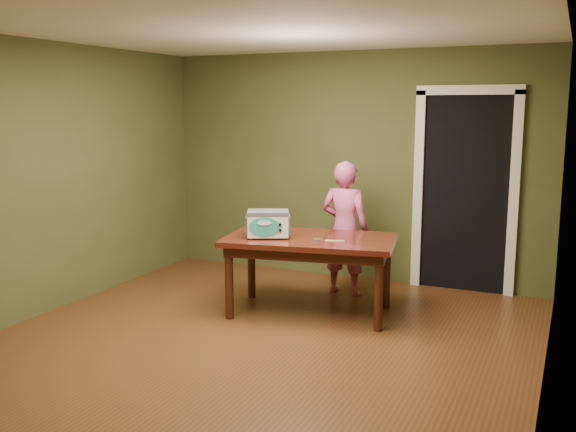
{
  "coord_description": "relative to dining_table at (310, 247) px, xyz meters",
  "views": [
    {
      "loc": [
        2.37,
        -4.49,
        1.98
      ],
      "look_at": [
        -0.11,
        1.0,
        0.95
      ],
      "focal_mm": 40.0,
      "sensor_mm": 36.0,
      "label": 1
    }
  ],
  "objects": [
    {
      "name": "floor",
      "position": [
        -0.1,
        -1.06,
        -0.65
      ],
      "size": [
        5.0,
        5.0,
        0.0
      ],
      "primitive_type": "plane",
      "color": "brown",
      "rests_on": "ground"
    },
    {
      "name": "room_shell",
      "position": [
        -0.1,
        -1.06,
        1.06
      ],
      "size": [
        4.52,
        5.02,
        2.61
      ],
      "color": "#4B522C",
      "rests_on": "ground"
    },
    {
      "name": "doorway",
      "position": [
        1.2,
        1.72,
        0.41
      ],
      "size": [
        1.1,
        0.66,
        2.25
      ],
      "color": "black",
      "rests_on": "ground"
    },
    {
      "name": "dining_table",
      "position": [
        0.0,
        0.0,
        0.0
      ],
      "size": [
        1.73,
        1.17,
        0.75
      ],
      "rotation": [
        0.0,
        0.0,
        0.18
      ],
      "color": "black",
      "rests_on": "floor"
    },
    {
      "name": "toy_oven",
      "position": [
        -0.37,
        -0.16,
        0.24
      ],
      "size": [
        0.48,
        0.42,
        0.26
      ],
      "rotation": [
        0.0,
        0.0,
        0.45
      ],
      "color": "#4C4F54",
      "rests_on": "dining_table"
    },
    {
      "name": "baking_pan",
      "position": [
        0.13,
        -0.13,
        0.11
      ],
      "size": [
        0.1,
        0.1,
        0.02
      ],
      "color": "silver",
      "rests_on": "dining_table"
    },
    {
      "name": "spatula",
      "position": [
        0.28,
        -0.07,
        0.1
      ],
      "size": [
        0.18,
        0.07,
        0.01
      ],
      "primitive_type": "cube",
      "rotation": [
        0.0,
        0.0,
        0.29
      ],
      "color": "#FFEA6E",
      "rests_on": "dining_table"
    },
    {
      "name": "child",
      "position": [
        0.09,
        0.75,
        0.06
      ],
      "size": [
        0.53,
        0.35,
        1.43
      ],
      "primitive_type": "imported",
      "rotation": [
        0.0,
        0.0,
        3.12
      ],
      "color": "#C45183",
      "rests_on": "floor"
    }
  ]
}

